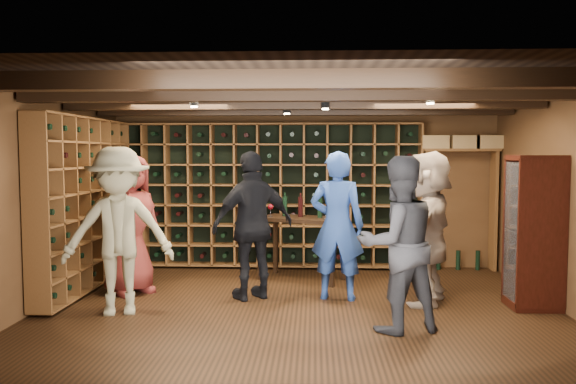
{
  "coord_description": "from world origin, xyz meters",
  "views": [
    {
      "loc": [
        0.17,
        -6.37,
        1.81
      ],
      "look_at": [
        -0.14,
        0.2,
        1.35
      ],
      "focal_mm": 35.0,
      "sensor_mm": 36.0,
      "label": 1
    }
  ],
  "objects_px": {
    "man_blue_shirt": "(337,226)",
    "guest_woman_black": "(253,225)",
    "guest_red_floral": "(130,224)",
    "guest_khaki": "(118,231)",
    "display_cabinet": "(534,235)",
    "guest_beige": "(428,227)",
    "man_grey_suit": "(398,244)",
    "tasting_table": "(302,225)"
  },
  "relations": [
    {
      "from": "man_blue_shirt",
      "to": "guest_woman_black",
      "type": "distance_m",
      "value": 1.03
    },
    {
      "from": "guest_red_floral",
      "to": "guest_khaki",
      "type": "xyz_separation_m",
      "value": [
        0.17,
        -0.91,
        0.04
      ]
    },
    {
      "from": "display_cabinet",
      "to": "guest_red_floral",
      "type": "distance_m",
      "value": 4.92
    },
    {
      "from": "man_blue_shirt",
      "to": "guest_woman_black",
      "type": "bearing_deg",
      "value": 11.84
    },
    {
      "from": "guest_woman_black",
      "to": "guest_beige",
      "type": "bearing_deg",
      "value": 145.66
    },
    {
      "from": "man_grey_suit",
      "to": "guest_khaki",
      "type": "height_order",
      "value": "guest_khaki"
    },
    {
      "from": "guest_red_floral",
      "to": "guest_woman_black",
      "type": "xyz_separation_m",
      "value": [
        1.6,
        -0.2,
        0.02
      ]
    },
    {
      "from": "guest_khaki",
      "to": "tasting_table",
      "type": "relative_size",
      "value": 1.41
    },
    {
      "from": "man_grey_suit",
      "to": "guest_red_floral",
      "type": "bearing_deg",
      "value": -42.44
    },
    {
      "from": "guest_woman_black",
      "to": "guest_khaki",
      "type": "xyz_separation_m",
      "value": [
        -1.44,
        -0.71,
        0.02
      ]
    },
    {
      "from": "tasting_table",
      "to": "man_blue_shirt",
      "type": "bearing_deg",
      "value": -44.12
    },
    {
      "from": "guest_woman_black",
      "to": "guest_beige",
      "type": "relative_size",
      "value": 1.0
    },
    {
      "from": "display_cabinet",
      "to": "tasting_table",
      "type": "relative_size",
      "value": 1.32
    },
    {
      "from": "guest_khaki",
      "to": "tasting_table",
      "type": "height_order",
      "value": "guest_khaki"
    },
    {
      "from": "man_blue_shirt",
      "to": "guest_woman_black",
      "type": "height_order",
      "value": "guest_woman_black"
    },
    {
      "from": "man_grey_suit",
      "to": "guest_beige",
      "type": "xyz_separation_m",
      "value": [
        0.52,
        1.1,
        0.03
      ]
    },
    {
      "from": "man_grey_suit",
      "to": "tasting_table",
      "type": "bearing_deg",
      "value": -84.77
    },
    {
      "from": "man_blue_shirt",
      "to": "tasting_table",
      "type": "bearing_deg",
      "value": -56.62
    },
    {
      "from": "guest_khaki",
      "to": "man_grey_suit",
      "type": "bearing_deg",
      "value": -23.6
    },
    {
      "from": "guest_red_floral",
      "to": "guest_beige",
      "type": "relative_size",
      "value": 0.98
    },
    {
      "from": "man_blue_shirt",
      "to": "guest_khaki",
      "type": "distance_m",
      "value": 2.58
    },
    {
      "from": "guest_khaki",
      "to": "guest_red_floral",
      "type": "bearing_deg",
      "value": 85.48
    },
    {
      "from": "man_blue_shirt",
      "to": "guest_khaki",
      "type": "xyz_separation_m",
      "value": [
        -2.47,
        -0.75,
        0.02
      ]
    },
    {
      "from": "guest_red_floral",
      "to": "guest_woman_black",
      "type": "distance_m",
      "value": 1.62
    },
    {
      "from": "guest_red_floral",
      "to": "guest_khaki",
      "type": "relative_size",
      "value": 0.96
    },
    {
      "from": "guest_woman_black",
      "to": "tasting_table",
      "type": "xyz_separation_m",
      "value": [
        0.58,
        1.07,
        -0.13
      ]
    },
    {
      "from": "man_grey_suit",
      "to": "tasting_table",
      "type": "xyz_separation_m",
      "value": [
        -1.02,
        2.25,
        -0.1
      ]
    },
    {
      "from": "guest_khaki",
      "to": "guest_beige",
      "type": "bearing_deg",
      "value": -4.79
    },
    {
      "from": "man_blue_shirt",
      "to": "guest_red_floral",
      "type": "xyz_separation_m",
      "value": [
        -2.63,
        0.17,
        -0.02
      ]
    },
    {
      "from": "man_blue_shirt",
      "to": "guest_red_floral",
      "type": "bearing_deg",
      "value": 6.17
    },
    {
      "from": "guest_red_floral",
      "to": "man_grey_suit",
      "type": "bearing_deg",
      "value": -73.17
    },
    {
      "from": "display_cabinet",
      "to": "guest_woman_black",
      "type": "relative_size",
      "value": 0.96
    },
    {
      "from": "tasting_table",
      "to": "guest_khaki",
      "type": "bearing_deg",
      "value": -116.23
    },
    {
      "from": "display_cabinet",
      "to": "man_blue_shirt",
      "type": "distance_m",
      "value": 2.28
    },
    {
      "from": "guest_khaki",
      "to": "guest_beige",
      "type": "distance_m",
      "value": 3.61
    },
    {
      "from": "display_cabinet",
      "to": "guest_khaki",
      "type": "height_order",
      "value": "guest_khaki"
    },
    {
      "from": "display_cabinet",
      "to": "man_grey_suit",
      "type": "relative_size",
      "value": 0.99
    },
    {
      "from": "man_grey_suit",
      "to": "guest_red_floral",
      "type": "xyz_separation_m",
      "value": [
        -3.2,
        1.38,
        0.01
      ]
    },
    {
      "from": "guest_khaki",
      "to": "tasting_table",
      "type": "xyz_separation_m",
      "value": [
        2.02,
        1.78,
        -0.15
      ]
    },
    {
      "from": "guest_beige",
      "to": "tasting_table",
      "type": "xyz_separation_m",
      "value": [
        -1.54,
        1.16,
        -0.13
      ]
    },
    {
      "from": "display_cabinet",
      "to": "guest_woman_black",
      "type": "height_order",
      "value": "guest_woman_black"
    },
    {
      "from": "man_blue_shirt",
      "to": "guest_beige",
      "type": "height_order",
      "value": "guest_beige"
    }
  ]
}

